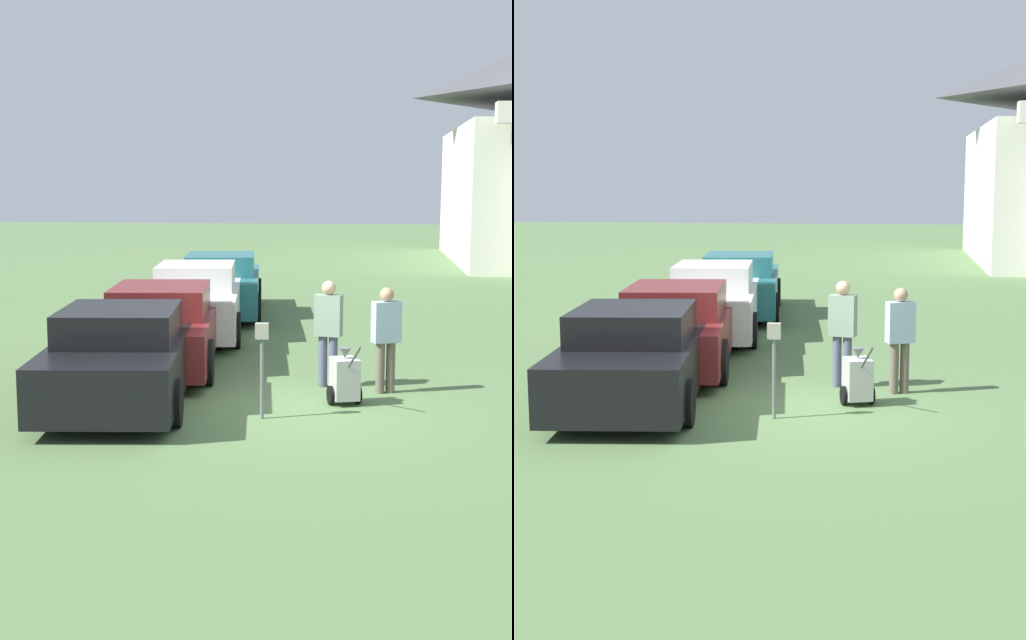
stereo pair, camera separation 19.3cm
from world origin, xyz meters
TOP-DOWN VIEW (x-y plane):
  - ground_plane at (0.00, 0.00)m, footprint 120.00×120.00m
  - parked_car_black at (-2.40, 0.27)m, footprint 2.42×4.91m
  - parked_car_maroon at (-2.40, 2.86)m, footprint 2.41×5.19m
  - parked_car_white at (-2.40, 6.12)m, footprint 2.36×5.17m
  - parked_car_teal at (-2.40, 9.27)m, footprint 2.42×5.27m
  - parking_meter at (-0.22, -0.49)m, footprint 0.18×0.09m
  - person_worker at (0.59, 1.57)m, footprint 0.46×0.31m
  - person_supervisor at (1.49, 1.27)m, footprint 0.47×0.35m
  - equipment_cart at (0.88, 0.47)m, footprint 0.53×1.00m

SIDE VIEW (x-z plane):
  - ground_plane at x=0.00m, z-range 0.00..0.00m
  - equipment_cart at x=0.88m, z-range -0.11..0.89m
  - parked_car_black at x=-2.40m, z-range -0.04..1.38m
  - parked_car_maroon at x=-2.40m, z-range -0.04..1.42m
  - parked_car_teal at x=-2.40m, z-range -0.04..1.47m
  - parked_car_white at x=-2.40m, z-range -0.05..1.50m
  - person_supervisor at x=1.49m, z-range 0.11..1.75m
  - parking_meter at x=-0.22m, z-range 0.26..1.60m
  - person_worker at x=0.59m, z-range 0.12..1.82m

